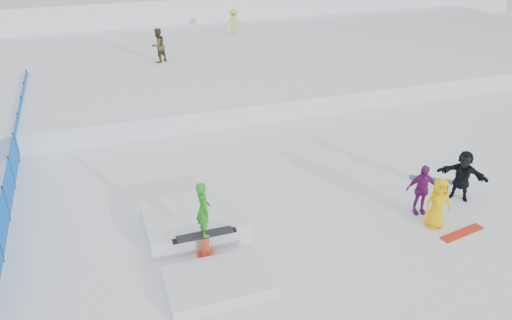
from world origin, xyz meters
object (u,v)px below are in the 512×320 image
object	(u,v)px
walker_ygreen	(234,22)
spectator_yellow	(438,203)
spectator_dark	(462,175)
safety_fence	(16,147)
walker_olive	(158,45)
spectator_purple	(421,189)
jib_rail_feature	(200,234)

from	to	relation	value
walker_ygreen	spectator_yellow	xyz separation A→B (m)	(-0.55, -20.43, -0.84)
spectator_yellow	spectator_dark	size ratio (longest dim) A/B	0.94
safety_fence	walker_olive	size ratio (longest dim) A/B	9.46
walker_olive	spectator_dark	distance (m)	16.19
spectator_purple	jib_rail_feature	distance (m)	6.28
walker_olive	spectator_yellow	bearing A→B (deg)	71.06
spectator_purple	spectator_yellow	world-z (taller)	spectator_purple
spectator_purple	spectator_yellow	size ratio (longest dim) A/B	1.03
walker_olive	jib_rail_feature	distance (m)	14.62
safety_fence	walker_olive	bearing A→B (deg)	51.81
safety_fence	jib_rail_feature	size ratio (longest dim) A/B	3.64
safety_fence	spectator_dark	world-z (taller)	spectator_dark
walker_olive	jib_rail_feature	bearing A→B (deg)	48.54
spectator_yellow	spectator_purple	bearing A→B (deg)	102.31
walker_ygreen	spectator_purple	world-z (taller)	walker_ygreen
spectator_purple	jib_rail_feature	world-z (taller)	jib_rail_feature
safety_fence	walker_ygreen	xyz separation A→B (m)	(11.55, 12.49, 1.02)
walker_ygreen	spectator_yellow	bearing A→B (deg)	97.55
safety_fence	jib_rail_feature	bearing A→B (deg)	-54.13
walker_ygreen	spectator_yellow	world-z (taller)	walker_ygreen
safety_fence	spectator_purple	distance (m)	13.15
walker_olive	walker_ygreen	world-z (taller)	walker_olive
spectator_yellow	walker_olive	bearing A→B (deg)	119.14
safety_fence	spectator_yellow	distance (m)	13.57
walker_ygreen	jib_rail_feature	size ratio (longest dim) A/B	0.35
safety_fence	walker_ygreen	world-z (taller)	walker_ygreen
walker_olive	spectator_purple	world-z (taller)	walker_olive
safety_fence	spectator_purple	xyz separation A→B (m)	(11.00, -7.21, 0.20)
walker_ygreen	spectator_purple	size ratio (longest dim) A/B	1.02
spectator_purple	safety_fence	bearing A→B (deg)	159.74
walker_olive	spectator_purple	size ratio (longest dim) A/B	1.12
spectator_yellow	jib_rail_feature	world-z (taller)	jib_rail_feature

